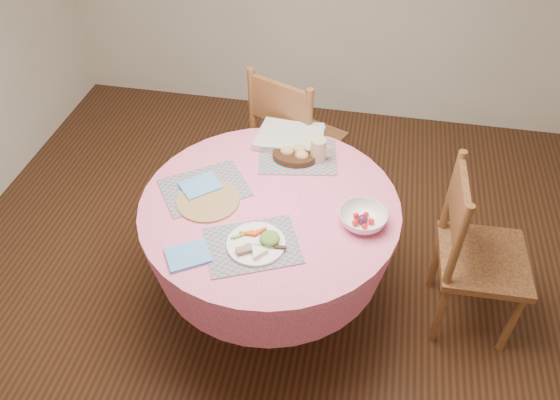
{
  "coord_description": "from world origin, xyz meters",
  "views": [
    {
      "loc": [
        0.41,
        -1.84,
        2.51
      ],
      "look_at": [
        0.05,
        0.0,
        0.78
      ],
      "focal_mm": 35.0,
      "sensor_mm": 36.0,
      "label": 1
    }
  ],
  "objects": [
    {
      "name": "wicker_trivet",
      "position": [
        -0.29,
        -0.04,
        0.76
      ],
      "size": [
        0.3,
        0.3,
        0.01
      ],
      "primitive_type": "cylinder",
      "color": "olive",
      "rests_on": "dining_table"
    },
    {
      "name": "chair_right",
      "position": [
        1.0,
        0.1,
        0.51
      ],
      "size": [
        0.44,
        0.46,
        0.97
      ],
      "rotation": [
        0.0,
        0.0,
        1.6
      ],
      "color": "brown",
      "rests_on": "ground"
    },
    {
      "name": "napkin_near",
      "position": [
        -0.27,
        -0.39,
        0.76
      ],
      "size": [
        0.23,
        0.21,
        0.01
      ],
      "primitive_type": "cube",
      "rotation": [
        0.0,
        0.0,
        0.56
      ],
      "color": "#5495DA",
      "rests_on": "dining_table"
    },
    {
      "name": "latte_mug",
      "position": [
        0.18,
        0.37,
        0.82
      ],
      "size": [
        0.12,
        0.08,
        0.12
      ],
      "color": "tan",
      "rests_on": "placemat_back"
    },
    {
      "name": "bread_bowl",
      "position": [
        0.06,
        0.35,
        0.78
      ],
      "size": [
        0.23,
        0.23,
        0.08
      ],
      "color": "black",
      "rests_on": "placemat_back"
    },
    {
      "name": "dinner_plate",
      "position": [
        0.01,
        -0.28,
        0.77
      ],
      "size": [
        0.26,
        0.26,
        0.05
      ],
      "rotation": [
        0.0,
        0.0,
        0.52
      ],
      "color": "white",
      "rests_on": "placemat_front"
    },
    {
      "name": "newspaper_stack",
      "position": [
        0.01,
        0.5,
        0.78
      ],
      "size": [
        0.37,
        0.3,
        0.04
      ],
      "rotation": [
        0.0,
        0.0,
        -0.08
      ],
      "color": "silver",
      "rests_on": "dining_table"
    },
    {
      "name": "chair_back",
      "position": [
        -0.03,
        0.83,
        0.53
      ],
      "size": [
        0.61,
        0.6,
        1.01
      ],
      "rotation": [
        0.0,
        0.0,
        2.74
      ],
      "color": "brown",
      "rests_on": "ground"
    },
    {
      "name": "placemat_front",
      "position": [
        -0.02,
        -0.28,
        0.75
      ],
      "size": [
        0.49,
        0.44,
        0.01
      ],
      "primitive_type": "cube",
      "rotation": [
        0.0,
        0.0,
        0.42
      ],
      "color": "#178176",
      "rests_on": "dining_table"
    },
    {
      "name": "napkin_far",
      "position": [
        -0.35,
        0.04,
        0.76
      ],
      "size": [
        0.23,
        0.22,
        0.01
      ],
      "primitive_type": "cube",
      "rotation": [
        0.0,
        0.0,
        0.73
      ],
      "color": "#5495DA",
      "rests_on": "placemat_left"
    },
    {
      "name": "ground",
      "position": [
        0.0,
        0.0,
        0.0
      ],
      "size": [
        4.0,
        4.0,
        0.0
      ],
      "primitive_type": "plane",
      "color": "#331C0F",
      "rests_on": "ground"
    },
    {
      "name": "room_envelope",
      "position": [
        0.0,
        0.0,
        1.71
      ],
      "size": [
        4.01,
        4.01,
        2.71
      ],
      "color": "silver",
      "rests_on": "ground"
    },
    {
      "name": "fruit_bowl",
      "position": [
        0.44,
        -0.05,
        0.78
      ],
      "size": [
        0.22,
        0.22,
        0.07
      ],
      "rotation": [
        0.0,
        0.0,
        0.0
      ],
      "color": "white",
      "rests_on": "dining_table"
    },
    {
      "name": "placemat_back",
      "position": [
        0.07,
        0.37,
        0.75
      ],
      "size": [
        0.44,
        0.36,
        0.01
      ],
      "primitive_type": "cube",
      "rotation": [
        0.0,
        0.0,
        0.17
      ],
      "color": "#178176",
      "rests_on": "dining_table"
    },
    {
      "name": "placemat_left",
      "position": [
        -0.33,
        0.05,
        0.75
      ],
      "size": [
        0.5,
        0.48,
        0.01
      ],
      "primitive_type": "cube",
      "rotation": [
        0.0,
        0.0,
        0.62
      ],
      "color": "#178176",
      "rests_on": "dining_table"
    },
    {
      "name": "dining_table",
      "position": [
        0.0,
        0.0,
        0.56
      ],
      "size": [
        1.24,
        1.24,
        0.75
      ],
      "color": "pink",
      "rests_on": "ground"
    }
  ]
}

